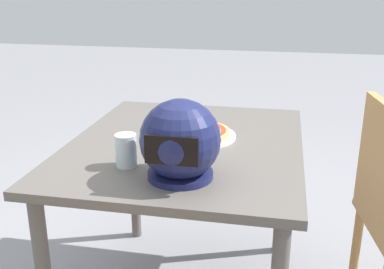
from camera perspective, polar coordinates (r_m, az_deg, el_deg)
The scene contains 5 objects.
dining_table at distance 1.76m, azimuth -0.76°, elevation -3.61°, with size 0.86×1.04×0.72m.
pizza_plate at distance 1.78m, azimuth 0.75°, elevation -0.16°, with size 0.29×0.29×0.01m, color white.
pizza at distance 1.77m, azimuth 0.78°, elevation 0.45°, with size 0.25×0.25×0.05m.
motorcycle_helmet at distance 1.39m, azimuth -1.49°, elevation -0.86°, with size 0.25×0.25×0.25m.
drinking_glass at distance 1.51m, azimuth -8.17°, elevation -1.96°, with size 0.07×0.07×0.11m, color silver.
Camera 1 is at (-0.34, 1.59, 1.31)m, focal length 43.07 mm.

